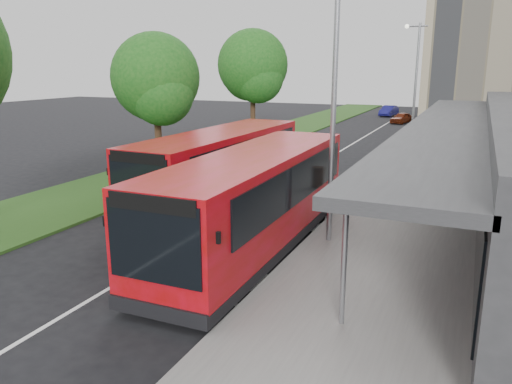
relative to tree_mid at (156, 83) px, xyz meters
The scene contains 15 objects.
ground 12.35m from the tree_mid, 52.23° to the right, with size 120.00×120.00×0.00m, color black.
pavement 17.61m from the tree_mid, 40.07° to the left, with size 5.00×80.00×0.15m, color slate.
grass_verge 11.87m from the tree_mid, 89.93° to the left, with size 5.00×80.00×0.10m, color #254D18.
lane_centre_line 10.30m from the tree_mid, 40.30° to the left, with size 0.12×70.00×0.01m, color silver.
kerb_dashes 15.06m from the tree_mid, 43.97° to the left, with size 0.12×56.00×0.01m.
tree_mid is the anchor object (origin of this frame).
tree_far 12.01m from the tree_mid, 90.00° to the left, with size 5.04×5.04×8.10m.
lamp_post_near 13.17m from the tree_mid, 32.36° to the right, with size 1.44×0.28×8.00m.
lamp_post_far 17.07m from the tree_mid, 49.32° to the left, with size 1.44×0.28×8.00m.
bus_main 12.87m from the tree_mid, 42.22° to the right, with size 2.88×10.62×3.00m.
bus_second 7.81m from the tree_mid, 35.49° to the right, with size 2.93×10.49×2.95m.
litter_bin 12.77m from the tree_mid, ahead, with size 0.52×0.52×0.94m, color #3C2618.
bollard 15.16m from the tree_mid, 36.38° to the left, with size 0.14×0.14×0.88m, color yellow.
car_near 30.72m from the tree_mid, 74.21° to the left, with size 1.26×3.13×1.07m, color #5F1F0D.
car_far 36.87m from the tree_mid, 80.74° to the left, with size 1.25×3.58×1.18m, color navy.
Camera 1 is at (8.15, -12.60, 5.50)m, focal length 35.00 mm.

